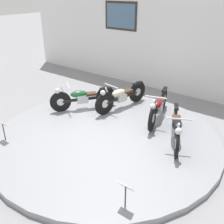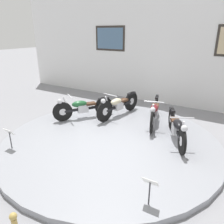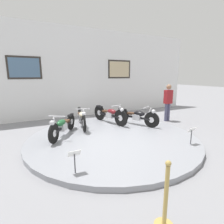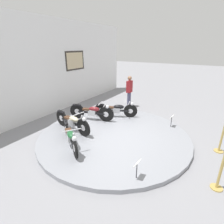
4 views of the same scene
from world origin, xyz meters
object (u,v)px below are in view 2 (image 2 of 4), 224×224
at_px(motorcycle_cream, 118,104).
at_px(info_placard_front_left, 10,134).
at_px(motorcycle_green, 83,107).
at_px(motorcycle_black, 177,127).
at_px(info_placard_front_centre, 150,185).
at_px(motorcycle_maroon, 154,111).

xyz_separation_m(motorcycle_cream, info_placard_front_left, (-1.11, -3.13, -0.03)).
distance_m(motorcycle_green, info_placard_front_left, 2.41).
bearing_deg(motorcycle_black, info_placard_front_left, -143.14).
height_order(motorcycle_green, info_placard_front_centre, motorcycle_green).
bearing_deg(motorcycle_cream, motorcycle_black, -19.27).
xyz_separation_m(motorcycle_cream, motorcycle_black, (2.09, -0.73, -0.02)).
bearing_deg(motorcycle_green, info_placard_front_left, -95.70).
height_order(motorcycle_green, info_placard_front_left, motorcycle_green).
height_order(motorcycle_black, info_placard_front_centre, motorcycle_black).
bearing_deg(info_placard_front_centre, motorcycle_green, 143.16).
xyz_separation_m(motorcycle_cream, motorcycle_maroon, (1.23, 0.00, 0.01)).
bearing_deg(motorcycle_green, info_placard_front_centre, -36.84).
bearing_deg(motorcycle_maroon, motorcycle_black, -40.38).
bearing_deg(info_placard_front_centre, motorcycle_black, 95.85).
bearing_deg(motorcycle_cream, info_placard_front_centre, -53.27).
bearing_deg(info_placard_front_centre, motorcycle_maroon, 109.46).
distance_m(motorcycle_maroon, motorcycle_black, 1.13).
relative_size(motorcycle_maroon, info_placard_front_centre, 3.84).
xyz_separation_m(motorcycle_green, motorcycle_maroon, (2.10, 0.73, 0.03)).
bearing_deg(info_placard_front_left, motorcycle_cream, 70.47).
relative_size(motorcycle_cream, motorcycle_black, 1.12).
bearing_deg(info_placard_front_left, info_placard_front_centre, 0.00).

